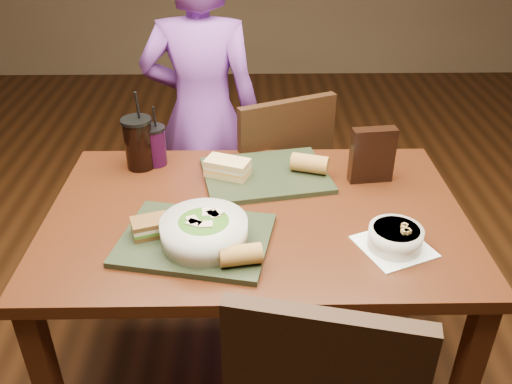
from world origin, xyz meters
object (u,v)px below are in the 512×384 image
cup_berry (155,145)px  soup_bowl (395,237)px  sandwich_far (228,168)px  tray_far (266,175)px  dining_table (256,234)px  chip_bag (372,155)px  chair_far (284,183)px  diner (203,116)px  cup_cola (139,143)px  baguette_near (241,255)px  sandwich_near (150,227)px  baguette_far (310,163)px  salad_bowl (204,230)px  tray_near (195,240)px

cup_berry → soup_bowl: bearing=-34.6°
sandwich_far → cup_berry: 0.29m
tray_far → sandwich_far: 0.14m
dining_table → soup_bowl: (0.39, -0.19, 0.13)m
chip_bag → chair_far: bearing=117.6°
diner → cup_cola: (-0.18, -0.52, 0.12)m
baguette_near → cup_cola: (-0.36, 0.58, 0.05)m
chip_bag → sandwich_near: bearing=-161.3°
baguette_far → salad_bowl: bearing=-129.7°
sandwich_far → baguette_near: size_ratio=1.48×
salad_bowl → baguette_near: salad_bowl is taller
soup_bowl → chip_bag: (0.00, 0.38, 0.06)m
cup_berry → chip_bag: bearing=-9.9°
dining_table → chip_bag: (0.39, 0.19, 0.19)m
cup_cola → chip_bag: 0.81m
tray_near → sandwich_near: (-0.13, 0.02, 0.03)m
sandwich_near → cup_berry: (-0.05, 0.46, 0.03)m
salad_bowl → cup_berry: cup_berry is taller
dining_table → chip_bag: size_ratio=6.76×
soup_bowl → baguette_near: same height
diner → soup_bowl: bearing=123.7°
baguette_near → tray_far: bearing=80.6°
chair_far → baguette_near: (-0.17, -0.86, 0.28)m
soup_bowl → sandwich_near: (-0.69, 0.05, 0.01)m
tray_far → soup_bowl: soup_bowl is taller
tray_far → chip_bag: (0.36, -0.02, 0.09)m
soup_bowl → baguette_near: 0.44m
tray_near → baguette_far: 0.53m
tray_near → baguette_near: 0.18m
soup_bowl → diner: bearing=121.1°
diner → chip_bag: 0.89m
sandwich_near → soup_bowl: bearing=-4.2°
cup_cola → chair_far: bearing=27.4°
diner → tray_far: (0.26, -0.61, 0.04)m
cup_berry → tray_near: bearing=-69.6°
sandwich_near → cup_berry: 0.47m
chair_far → salad_bowl: size_ratio=3.79×
tray_near → cup_berry: (-0.18, 0.48, 0.06)m
salad_bowl → cup_cola: cup_cola is taller
baguette_far → cup_berry: bearing=169.7°
diner → salad_bowl: 1.01m
dining_table → tray_far: (0.04, 0.21, 0.10)m
dining_table → salad_bowl: 0.28m
chair_far → tray_far: chair_far is taller
dining_table → salad_bowl: salad_bowl is taller
chair_far → salad_bowl: chair_far is taller
dining_table → cup_cola: cup_cola is taller
tray_near → chip_bag: bearing=31.5°
sandwich_far → cup_berry: cup_berry is taller
chip_bag → tray_far: bearing=169.3°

